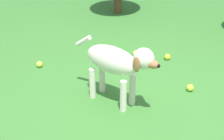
{
  "coord_description": "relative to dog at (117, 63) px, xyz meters",
  "views": [
    {
      "loc": [
        -2.18,
        -0.95,
        1.55
      ],
      "look_at": [
        0.0,
        0.15,
        0.3
      ],
      "focal_mm": 53.12,
      "sensor_mm": 36.0,
      "label": 1
    }
  ],
  "objects": [
    {
      "name": "ground",
      "position": [
        0.01,
        -0.1,
        -0.38
      ],
      "size": [
        14.0,
        14.0,
        0.0
      ],
      "primitive_type": "plane",
      "color": "#38722D"
    },
    {
      "name": "dog",
      "position": [
        0.0,
        0.0,
        0.0
      ],
      "size": [
        0.31,
        0.84,
        0.58
      ],
      "rotation": [
        0.0,
        0.0,
        4.5
      ],
      "color": "silver",
      "rests_on": "ground"
    },
    {
      "name": "tennis_ball_0",
      "position": [
        0.24,
        1.01,
        -0.35
      ],
      "size": [
        0.07,
        0.07,
        0.07
      ],
      "primitive_type": "sphere",
      "color": "#CAD33F",
      "rests_on": "ground"
    },
    {
      "name": "tennis_ball_1",
      "position": [
        0.47,
        -0.51,
        -0.35
      ],
      "size": [
        0.07,
        0.07,
        0.07
      ],
      "primitive_type": "sphere",
      "color": "#CBD939",
      "rests_on": "ground"
    },
    {
      "name": "tennis_ball_2",
      "position": [
        0.95,
        0.23,
        -0.35
      ],
      "size": [
        0.07,
        0.07,
        0.07
      ],
      "primitive_type": "sphere",
      "color": "#D5E438",
      "rests_on": "ground"
    },
    {
      "name": "tennis_ball_3",
      "position": [
        1.02,
        -0.12,
        -0.35
      ],
      "size": [
        0.07,
        0.07,
        0.07
      ],
      "primitive_type": "sphere",
      "color": "yellow",
      "rests_on": "ground"
    }
  ]
}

